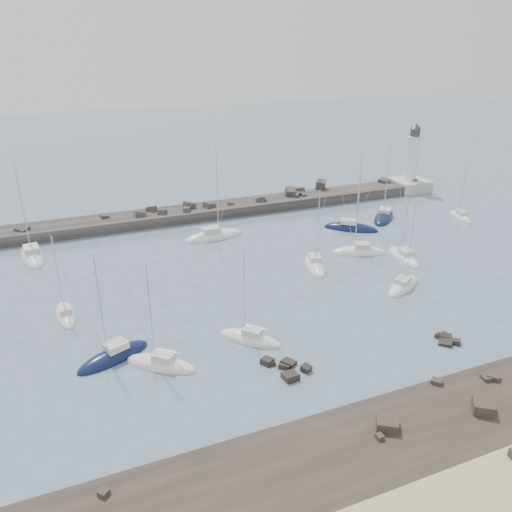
{
  "coord_description": "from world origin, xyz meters",
  "views": [
    {
      "loc": [
        -21.98,
        -44.88,
        29.32
      ],
      "look_at": [
        1.33,
        12.0,
        2.67
      ],
      "focal_mm": 35.0,
      "sensor_mm": 36.0,
      "label": 1
    }
  ],
  "objects_px": {
    "lighthouse": "(410,176)",
    "sailboat_13": "(161,365)",
    "sailboat_5": "(250,339)",
    "sailboat_6": "(315,266)",
    "sailboat_2": "(114,357)",
    "sailboat_10": "(404,257)",
    "sailboat_9": "(359,252)",
    "sailboat_1": "(32,256)",
    "sailboat_8": "(351,229)",
    "sailboat_4": "(214,237)",
    "sailboat_3": "(66,315)",
    "sailboat_7": "(403,286)",
    "sailboat_12": "(460,217)",
    "sailboat_14": "(384,218)"
  },
  "relations": [
    {
      "from": "lighthouse",
      "to": "sailboat_13",
      "type": "distance_m",
      "value": 75.05
    },
    {
      "from": "sailboat_5",
      "to": "sailboat_6",
      "type": "xyz_separation_m",
      "value": [
        15.41,
        13.99,
        0.0
      ]
    },
    {
      "from": "lighthouse",
      "to": "sailboat_2",
      "type": "relative_size",
      "value": 1.16
    },
    {
      "from": "sailboat_5",
      "to": "sailboat_10",
      "type": "bearing_deg",
      "value": 21.95
    },
    {
      "from": "sailboat_2",
      "to": "sailboat_13",
      "type": "height_order",
      "value": "sailboat_2"
    },
    {
      "from": "sailboat_5",
      "to": "sailboat_9",
      "type": "relative_size",
      "value": 0.88
    },
    {
      "from": "sailboat_1",
      "to": "sailboat_5",
      "type": "bearing_deg",
      "value": -56.81
    },
    {
      "from": "sailboat_8",
      "to": "sailboat_4",
      "type": "bearing_deg",
      "value": 167.18
    },
    {
      "from": "sailboat_2",
      "to": "sailboat_5",
      "type": "bearing_deg",
      "value": -8.55
    },
    {
      "from": "sailboat_1",
      "to": "sailboat_6",
      "type": "relative_size",
      "value": 1.27
    },
    {
      "from": "sailboat_3",
      "to": "sailboat_7",
      "type": "distance_m",
      "value": 41.67
    },
    {
      "from": "sailboat_5",
      "to": "sailboat_6",
      "type": "bearing_deg",
      "value": 42.24
    },
    {
      "from": "sailboat_3",
      "to": "sailboat_12",
      "type": "xyz_separation_m",
      "value": [
        67.48,
        9.83,
        0.01
      ]
    },
    {
      "from": "sailboat_3",
      "to": "sailboat_13",
      "type": "bearing_deg",
      "value": -59.22
    },
    {
      "from": "sailboat_5",
      "to": "sailboat_7",
      "type": "distance_m",
      "value": 23.24
    },
    {
      "from": "sailboat_10",
      "to": "sailboat_12",
      "type": "distance_m",
      "value": 23.47
    },
    {
      "from": "lighthouse",
      "to": "sailboat_6",
      "type": "relative_size",
      "value": 1.18
    },
    {
      "from": "sailboat_12",
      "to": "lighthouse",
      "type": "bearing_deg",
      "value": 81.15
    },
    {
      "from": "sailboat_7",
      "to": "sailboat_12",
      "type": "distance_m",
      "value": 32.54
    },
    {
      "from": "sailboat_7",
      "to": "sailboat_8",
      "type": "distance_m",
      "value": 21.68
    },
    {
      "from": "sailboat_1",
      "to": "sailboat_12",
      "type": "height_order",
      "value": "sailboat_1"
    },
    {
      "from": "sailboat_1",
      "to": "sailboat_10",
      "type": "relative_size",
      "value": 1.27
    },
    {
      "from": "lighthouse",
      "to": "sailboat_1",
      "type": "relative_size",
      "value": 0.93
    },
    {
      "from": "sailboat_4",
      "to": "sailboat_9",
      "type": "relative_size",
      "value": 1.22
    },
    {
      "from": "lighthouse",
      "to": "sailboat_4",
      "type": "relative_size",
      "value": 0.92
    },
    {
      "from": "sailboat_4",
      "to": "sailboat_10",
      "type": "relative_size",
      "value": 1.27
    },
    {
      "from": "sailboat_12",
      "to": "sailboat_10",
      "type": "bearing_deg",
      "value": -152.29
    },
    {
      "from": "sailboat_2",
      "to": "sailboat_7",
      "type": "height_order",
      "value": "sailboat_2"
    },
    {
      "from": "sailboat_3",
      "to": "sailboat_4",
      "type": "height_order",
      "value": "sailboat_4"
    },
    {
      "from": "sailboat_4",
      "to": "sailboat_5",
      "type": "relative_size",
      "value": 1.39
    },
    {
      "from": "sailboat_9",
      "to": "sailboat_10",
      "type": "distance_m",
      "value": 6.52
    },
    {
      "from": "sailboat_9",
      "to": "sailboat_13",
      "type": "relative_size",
      "value": 1.1
    },
    {
      "from": "sailboat_8",
      "to": "sailboat_14",
      "type": "distance_m",
      "value": 8.93
    },
    {
      "from": "sailboat_2",
      "to": "sailboat_12",
      "type": "xyz_separation_m",
      "value": [
        63.48,
        20.46,
        -0.01
      ]
    },
    {
      "from": "sailboat_1",
      "to": "sailboat_3",
      "type": "distance_m",
      "value": 20.37
    },
    {
      "from": "sailboat_7",
      "to": "sailboat_14",
      "type": "bearing_deg",
      "value": 59.56
    },
    {
      "from": "sailboat_3",
      "to": "sailboat_12",
      "type": "height_order",
      "value": "sailboat_3"
    },
    {
      "from": "sailboat_3",
      "to": "sailboat_6",
      "type": "bearing_deg",
      "value": 2.21
    },
    {
      "from": "sailboat_2",
      "to": "sailboat_9",
      "type": "relative_size",
      "value": 0.97
    },
    {
      "from": "sailboat_4",
      "to": "lighthouse",
      "type": "bearing_deg",
      "value": 12.99
    },
    {
      "from": "sailboat_4",
      "to": "sailboat_7",
      "type": "relative_size",
      "value": 1.34
    },
    {
      "from": "lighthouse",
      "to": "sailboat_6",
      "type": "bearing_deg",
      "value": -144.01
    },
    {
      "from": "sailboat_1",
      "to": "sailboat_13",
      "type": "distance_m",
      "value": 35.66
    },
    {
      "from": "sailboat_6",
      "to": "sailboat_10",
      "type": "relative_size",
      "value": 1.0
    },
    {
      "from": "sailboat_3",
      "to": "sailboat_13",
      "type": "relative_size",
      "value": 0.9
    },
    {
      "from": "lighthouse",
      "to": "sailboat_4",
      "type": "height_order",
      "value": "sailboat_4"
    },
    {
      "from": "sailboat_3",
      "to": "sailboat_8",
      "type": "distance_m",
      "value": 47.72
    },
    {
      "from": "sailboat_9",
      "to": "sailboat_10",
      "type": "bearing_deg",
      "value": -38.88
    },
    {
      "from": "lighthouse",
      "to": "sailboat_8",
      "type": "height_order",
      "value": "lighthouse"
    },
    {
      "from": "sailboat_4",
      "to": "sailboat_6",
      "type": "xyz_separation_m",
      "value": [
        9.7,
        -16.14,
        -0.01
      ]
    }
  ]
}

